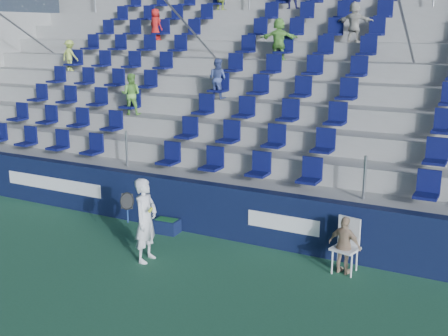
% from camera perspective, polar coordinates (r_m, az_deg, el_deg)
% --- Properties ---
extents(ground, '(70.00, 70.00, 0.00)m').
position_cam_1_polar(ground, '(10.38, -8.48, -12.37)').
color(ground, '#2A6242').
rests_on(ground, ground).
extents(sponsor_wall, '(24.00, 0.32, 1.20)m').
position_cam_1_polar(sponsor_wall, '(12.61, -0.05, -4.41)').
color(sponsor_wall, '#0E1636').
rests_on(sponsor_wall, ground).
extents(grandstand, '(24.00, 8.17, 6.63)m').
position_cam_1_polar(grandstand, '(16.82, 8.18, 5.46)').
color(grandstand, '#969792').
rests_on(grandstand, ground).
extents(tennis_player, '(0.69, 0.67, 1.72)m').
position_cam_1_polar(tennis_player, '(11.36, -7.97, -5.26)').
color(tennis_player, silver).
rests_on(tennis_player, ground).
extents(line_judge_chair, '(0.55, 0.57, 1.06)m').
position_cam_1_polar(line_judge_chair, '(11.15, 12.40, -7.26)').
color(line_judge_chair, white).
rests_on(line_judge_chair, ground).
extents(line_judge, '(0.71, 0.42, 1.14)m').
position_cam_1_polar(line_judge, '(11.02, 12.16, -7.69)').
color(line_judge, tan).
rests_on(line_judge, ground).
extents(ball_bin, '(0.60, 0.42, 0.33)m').
position_cam_1_polar(ball_bin, '(13.06, -5.85, -5.81)').
color(ball_bin, '#0F1839').
rests_on(ball_bin, ground).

